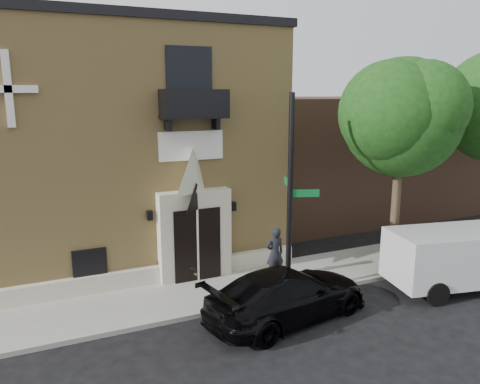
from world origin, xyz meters
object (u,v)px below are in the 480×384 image
object	(u,v)px
black_sedan	(288,294)
street_sign	(290,196)
pedestrian_near	(275,253)
fire_hydrant	(394,262)
dumpster	(414,245)
cargo_van	(468,256)

from	to	relation	value
black_sedan	street_sign	bearing A→B (deg)	-42.00
black_sedan	pedestrian_near	xyz separation A→B (m)	(0.93, 2.55, 0.33)
pedestrian_near	fire_hydrant	bearing A→B (deg)	164.32
fire_hydrant	street_sign	bearing A→B (deg)	179.64
dumpster	fire_hydrant	bearing A→B (deg)	-174.37
street_sign	fire_hydrant	size ratio (longest dim) A/B	8.70
pedestrian_near	cargo_van	bearing A→B (deg)	152.22
black_sedan	fire_hydrant	distance (m)	5.44
black_sedan	cargo_van	size ratio (longest dim) A/B	0.98
black_sedan	street_sign	world-z (taller)	street_sign
black_sedan	pedestrian_near	bearing A→B (deg)	-31.29
street_sign	pedestrian_near	distance (m)	2.65
fire_hydrant	dumpster	distance (m)	1.82
street_sign	fire_hydrant	distance (m)	5.36
black_sedan	fire_hydrant	world-z (taller)	black_sedan
black_sedan	dumpster	world-z (taller)	black_sedan
cargo_van	fire_hydrant	xyz separation A→B (m)	(-1.54, 1.89, -0.66)
cargo_van	pedestrian_near	size ratio (longest dim) A/B	2.88
dumpster	cargo_van	bearing A→B (deg)	-110.65
dumpster	pedestrian_near	xyz separation A→B (m)	(-6.00, 0.52, 0.36)
cargo_van	fire_hydrant	bearing A→B (deg)	140.23
street_sign	dumpster	bearing A→B (deg)	26.05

